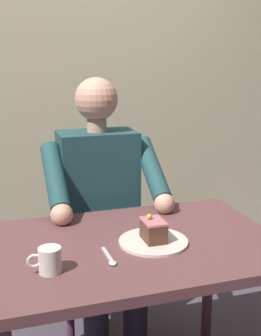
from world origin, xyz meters
name	(u,v)px	position (x,y,z in m)	size (l,w,h in m)	color
cafe_rear_panel	(60,36)	(0.00, -1.55, 1.50)	(6.40, 0.12, 3.00)	beige
dining_table	(134,264)	(0.00, 0.00, 0.62)	(1.07, 0.71, 0.71)	brown
chair	(95,231)	(0.00, -0.65, 0.50)	(0.42, 0.42, 0.91)	#542C4B
seated_person	(102,212)	(0.00, -0.48, 0.66)	(0.53, 0.58, 1.28)	#21474B
dessert_plate	(153,241)	(-0.06, 0.03, 0.72)	(0.25, 0.25, 0.01)	silver
cake_slice	(153,230)	(-0.06, 0.03, 0.76)	(0.07, 0.10, 0.10)	brown
coffee_cup	(49,260)	(0.32, 0.14, 0.76)	(0.11, 0.07, 0.08)	silver
dessert_spoon	(110,259)	(0.12, 0.12, 0.72)	(0.03, 0.14, 0.01)	silver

